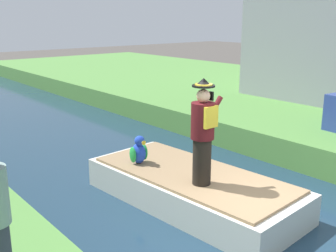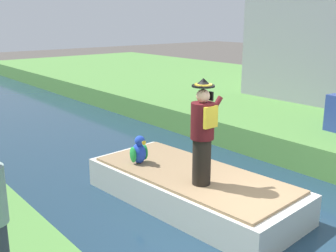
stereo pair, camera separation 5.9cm
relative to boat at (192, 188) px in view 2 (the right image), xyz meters
name	(u,v)px [view 2 (the right image)]	position (x,y,z in m)	size (l,w,h in m)	color
ground_plane	(263,244)	(0.00, -1.69, -0.40)	(80.00, 80.00, 0.00)	#4C4742
canal_water	(263,241)	(0.00, -1.69, -0.35)	(5.84, 48.00, 0.10)	#1E384C
boat	(192,188)	(0.00, 0.00, 0.00)	(2.12, 4.33, 0.61)	silver
person_pirate	(203,133)	(-0.23, -0.49, 1.23)	(0.61, 0.42, 1.85)	black
parrot_plush	(139,151)	(-0.46, 1.06, 0.55)	(0.36, 0.35, 0.57)	blue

